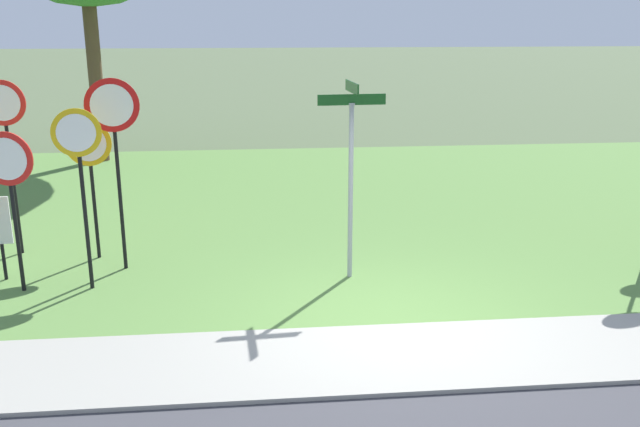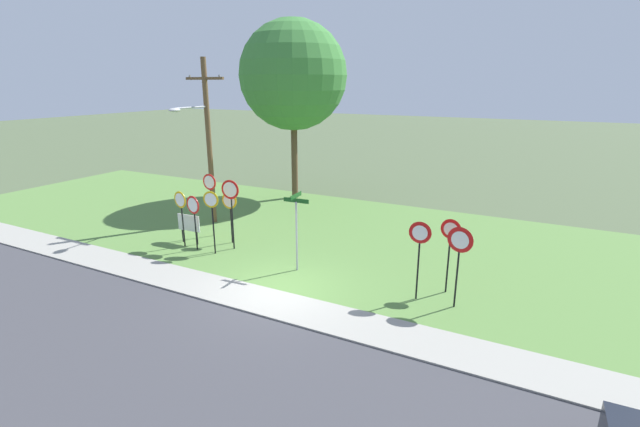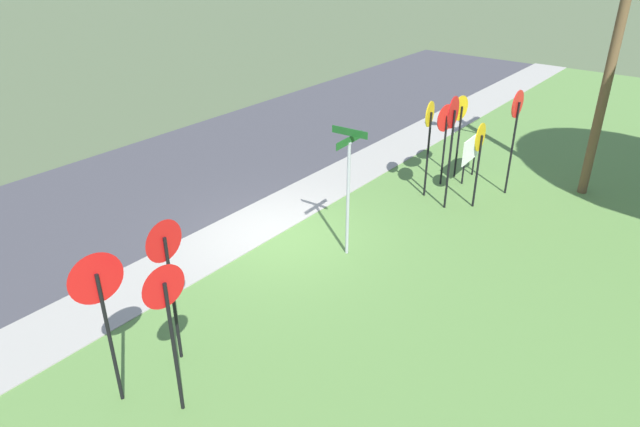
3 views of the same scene
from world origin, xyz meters
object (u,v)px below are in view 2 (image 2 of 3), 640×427
stop_sign_far_left (194,211)px  stop_sign_far_center (231,199)px  oak_tree_left (293,76)px  notice_board (189,224)px  stop_sign_near_right (181,207)px  stop_sign_center_tall (230,207)px  yield_sign_far_left (450,239)px  stop_sign_far_right (212,209)px  yield_sign_near_right (459,248)px  yield_sign_near_left (419,242)px  stop_sign_near_left (210,191)px  street_name_post (296,225)px  utility_pole (206,136)px

stop_sign_far_left → stop_sign_far_center: size_ratio=0.79×
stop_sign_far_left → stop_sign_far_center: bearing=39.9°
stop_sign_far_left → oak_tree_left: size_ratio=0.23×
stop_sign_far_left → notice_board: (-0.78, 0.47, -0.80)m
stop_sign_near_right → stop_sign_center_tall: 1.94m
yield_sign_far_left → notice_board: 10.64m
stop_sign_near_right → notice_board: bearing=104.6°
stop_sign_near_right → stop_sign_far_right: (1.67, -0.07, 0.14)m
stop_sign_far_left → stop_sign_center_tall: stop_sign_far_left is taller
yield_sign_near_right → stop_sign_far_center: bearing=-175.1°
stop_sign_near_right → stop_sign_far_center: 2.16m
stop_sign_near_right → stop_sign_far_center: bearing=26.9°
notice_board → oak_tree_left: oak_tree_left is taller
stop_sign_center_tall → yield_sign_near_left: bearing=-14.4°
stop_sign_near_left → stop_sign_near_right: 1.63m
stop_sign_near_left → yield_sign_far_left: (10.34, -0.89, -0.19)m
street_name_post → oak_tree_left: (-5.40, 9.10, 5.19)m
street_name_post → notice_board: bearing=172.7°
stop_sign_far_left → yield_sign_far_left: (9.81, 0.76, 0.20)m
yield_sign_near_right → notice_board: bearing=-172.6°
yield_sign_near_right → notice_board: (-11.02, 0.59, -1.08)m
yield_sign_near_left → stop_sign_far_center: bearing=171.3°
stop_sign_far_right → stop_sign_center_tall: bearing=87.5°
stop_sign_near_left → oak_tree_left: (-0.23, 7.57, 4.87)m
stop_sign_far_right → yield_sign_far_left: stop_sign_far_right is taller
stop_sign_near_right → street_name_post: bearing=8.3°
yield_sign_near_right → yield_sign_far_left: (-0.44, 0.88, -0.08)m
stop_sign_far_center → notice_board: (-2.05, -0.29, -1.28)m
yield_sign_near_left → utility_pole: utility_pole is taller
stop_sign_near_left → oak_tree_left: oak_tree_left is taller
stop_sign_near_left → utility_pole: bearing=133.1°
stop_sign_far_right → street_name_post: street_name_post is taller
stop_sign_far_center → notice_board: 2.43m
yield_sign_far_left → stop_sign_far_right: bearing=-169.1°
stop_sign_center_tall → notice_board: stop_sign_center_tall is taller
stop_sign_far_left → utility_pole: utility_pole is taller
stop_sign_center_tall → yield_sign_near_left: yield_sign_near_left is taller
stop_sign_near_left → stop_sign_near_right: bearing=-95.9°
yield_sign_near_left → yield_sign_near_right: (1.17, 0.03, 0.01)m
street_name_post → oak_tree_left: bearing=117.1°
stop_sign_far_left → yield_sign_near_left: bearing=8.1°
stop_sign_near_left → stop_sign_near_right: size_ratio=1.19×
stop_sign_near_left → street_name_post: (5.17, -1.53, -0.32)m
street_name_post → notice_board: size_ratio=2.28×
street_name_post → stop_sign_far_left: bearing=177.9°
stop_sign_center_tall → yield_sign_near_right: yield_sign_near_right is taller
stop_sign_near_right → stop_sign_far_center: (2.00, 0.70, 0.42)m
stop_sign_far_left → street_name_post: bearing=10.5°
yield_sign_near_right → yield_sign_far_left: 0.99m
street_name_post → notice_board: 5.50m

